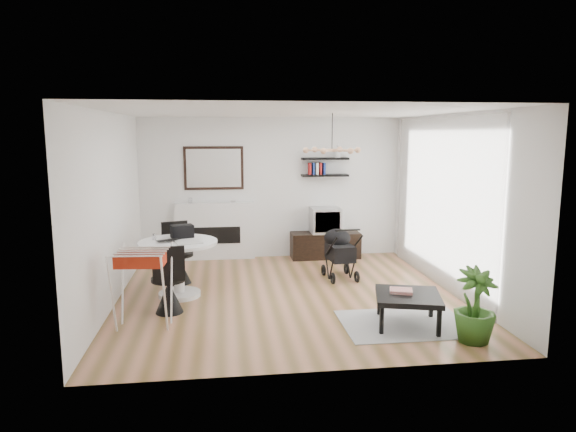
{
  "coord_description": "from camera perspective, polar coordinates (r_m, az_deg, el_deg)",
  "views": [
    {
      "loc": [
        -0.96,
        -7.33,
        2.41
      ],
      "look_at": [
        0.04,
        0.4,
        1.14
      ],
      "focal_mm": 32.0,
      "sensor_mm": 36.0,
      "label": 1
    }
  ],
  "objects": [
    {
      "name": "coffee_table",
      "position": [
        6.68,
        13.19,
        -8.81
      ],
      "size": [
        0.96,
        0.96,
        0.4
      ],
      "rotation": [
        0.0,
        0.0,
        -0.26
      ],
      "color": "black",
      "rests_on": "rug"
    },
    {
      "name": "fireplace",
      "position": [
        9.9,
        -8.11,
        -0.89
      ],
      "size": [
        1.5,
        0.17,
        2.16
      ],
      "color": "white",
      "rests_on": "floor"
    },
    {
      "name": "ceiling",
      "position": [
        7.4,
        0.06,
        11.49
      ],
      "size": [
        5.0,
        5.0,
        0.0
      ],
      "primitive_type": "plane",
      "color": "white",
      "rests_on": "wall_back"
    },
    {
      "name": "drinking_glass",
      "position": [
        7.85,
        -14.65,
        -2.26
      ],
      "size": [
        0.05,
        0.05,
        0.09
      ],
      "primitive_type": "cylinder",
      "color": "white",
      "rests_on": "dining_table"
    },
    {
      "name": "floor",
      "position": [
        7.77,
        0.05,
        -8.83
      ],
      "size": [
        5.0,
        5.0,
        0.0
      ],
      "primitive_type": "plane",
      "color": "brown",
      "rests_on": "ground"
    },
    {
      "name": "laptop",
      "position": [
        7.64,
        -13.08,
        -2.76
      ],
      "size": [
        0.39,
        0.34,
        0.03
      ],
      "primitive_type": "imported",
      "rotation": [
        0.0,
        0.0,
        0.49
      ],
      "color": "black",
      "rests_on": "dining_table"
    },
    {
      "name": "dining_table",
      "position": [
        7.76,
        -12.07,
        -4.8
      ],
      "size": [
        1.15,
        1.15,
        0.84
      ],
      "color": "white",
      "rests_on": "floor"
    },
    {
      "name": "pendant_lamp",
      "position": [
        7.81,
        4.91,
        7.3
      ],
      "size": [
        0.9,
        0.9,
        0.1
      ],
      "primitive_type": null,
      "color": "tan",
      "rests_on": "ceiling"
    },
    {
      "name": "wall_right",
      "position": [
        8.17,
        17.72,
        1.35
      ],
      "size": [
        0.0,
        5.0,
        5.0
      ],
      "primitive_type": "plane",
      "rotation": [
        1.57,
        0.0,
        -1.57
      ],
      "color": "white",
      "rests_on": "floor"
    },
    {
      "name": "shelf_lower",
      "position": [
        9.93,
        4.12,
        4.53
      ],
      "size": [
        0.9,
        0.25,
        0.04
      ],
      "primitive_type": "cube",
      "color": "black",
      "rests_on": "wall_back"
    },
    {
      "name": "drying_rack",
      "position": [
        6.65,
        -15.84,
        -7.58
      ],
      "size": [
        0.71,
        0.67,
        0.99
      ],
      "rotation": [
        0.0,
        0.0,
        -0.08
      ],
      "color": "white",
      "rests_on": "floor"
    },
    {
      "name": "black_bag",
      "position": [
        7.92,
        -11.69,
        -1.67
      ],
      "size": [
        0.37,
        0.29,
        0.19
      ],
      "primitive_type": "cube",
      "rotation": [
        0.0,
        0.0,
        0.32
      ],
      "color": "black",
      "rests_on": "dining_table"
    },
    {
      "name": "sheer_curtain",
      "position": [
        8.31,
        16.51,
        1.53
      ],
      "size": [
        0.04,
        3.6,
        2.6
      ],
      "primitive_type": "cube",
      "color": "white",
      "rests_on": "wall_right"
    },
    {
      "name": "newspaper",
      "position": [
        7.56,
        -10.99,
        -2.87
      ],
      "size": [
        0.44,
        0.39,
        0.01
      ],
      "primitive_type": "cube",
      "rotation": [
        0.0,
        0.0,
        0.29
      ],
      "color": "beige",
      "rests_on": "dining_table"
    },
    {
      "name": "crt_tv",
      "position": [
        9.92,
        4.16,
        -0.46
      ],
      "size": [
        0.56,
        0.49,
        0.49
      ],
      "color": "#B6B5B8",
      "rests_on": "tv_console"
    },
    {
      "name": "magazines",
      "position": [
        6.7,
        12.45,
        -8.12
      ],
      "size": [
        0.33,
        0.29,
        0.04
      ],
      "primitive_type": "cube",
      "rotation": [
        0.0,
        0.0,
        -0.31
      ],
      "color": "#CC3933",
      "rests_on": "coffee_table"
    },
    {
      "name": "wall_back",
      "position": [
        9.93,
        -1.82,
        3.1
      ],
      "size": [
        5.0,
        0.0,
        5.0
      ],
      "primitive_type": "plane",
      "rotation": [
        1.57,
        0.0,
        0.0
      ],
      "color": "white",
      "rests_on": "floor"
    },
    {
      "name": "rug",
      "position": [
        6.84,
        12.81,
        -11.58
      ],
      "size": [
        1.59,
        1.15,
        0.01
      ],
      "primitive_type": "cube",
      "color": "#979797",
      "rests_on": "floor"
    },
    {
      "name": "shelf_upper",
      "position": [
        9.91,
        4.14,
        6.37
      ],
      "size": [
        0.9,
        0.25,
        0.04
      ],
      "primitive_type": "cube",
      "color": "black",
      "rests_on": "wall_back"
    },
    {
      "name": "chair_far",
      "position": [
        8.51,
        -12.07,
        -5.26
      ],
      "size": [
        0.51,
        0.52,
        0.98
      ],
      "rotation": [
        0.0,
        0.0,
        0.31
      ],
      "color": "black",
      "rests_on": "floor"
    },
    {
      "name": "stroller",
      "position": [
        8.64,
        5.71,
        -4.31
      ],
      "size": [
        0.52,
        0.78,
        0.92
      ],
      "rotation": [
        0.0,
        0.0,
        0.09
      ],
      "color": "black",
      "rests_on": "floor"
    },
    {
      "name": "wall_left",
      "position": [
        7.56,
        -19.09,
        0.67
      ],
      "size": [
        0.0,
        5.0,
        5.0
      ],
      "primitive_type": "plane",
      "rotation": [
        1.57,
        0.0,
        1.57
      ],
      "color": "white",
      "rests_on": "floor"
    },
    {
      "name": "potted_plant",
      "position": [
        6.39,
        20.05,
        -9.32
      ],
      "size": [
        0.55,
        0.55,
        0.87
      ],
      "primitive_type": "imported",
      "rotation": [
        0.0,
        0.0,
        0.14
      ],
      "color": "#2A5518",
      "rests_on": "floor"
    },
    {
      "name": "tv_console",
      "position": [
        10.02,
        4.16,
        -3.24
      ],
      "size": [
        1.33,
        0.47,
        0.5
      ],
      "primitive_type": "cube",
      "color": "black",
      "rests_on": "floor"
    },
    {
      "name": "chair_near",
      "position": [
        7.15,
        -13.09,
        -8.15
      ],
      "size": [
        0.47,
        0.49,
        0.96
      ],
      "rotation": [
        0.0,
        0.0,
        3.29
      ],
      "color": "black",
      "rests_on": "floor"
    }
  ]
}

